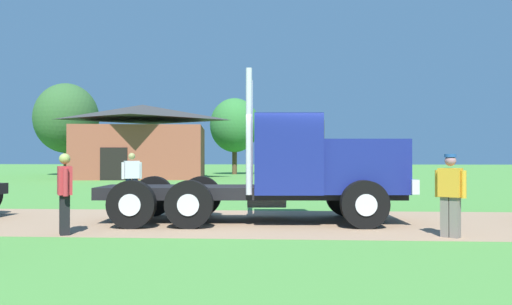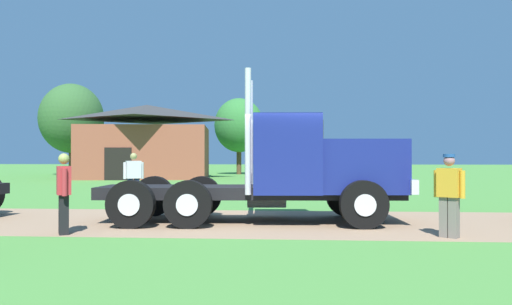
{
  "view_description": "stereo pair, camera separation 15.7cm",
  "coord_description": "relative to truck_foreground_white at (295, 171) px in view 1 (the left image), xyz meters",
  "views": [
    {
      "loc": [
        0.4,
        -12.39,
        1.54
      ],
      "look_at": [
        -0.5,
        0.93,
        1.67
      ],
      "focal_mm": 36.55,
      "sensor_mm": 36.0,
      "label": 1
    },
    {
      "loc": [
        0.56,
        -12.38,
        1.54
      ],
      "look_at": [
        -0.5,
        0.93,
        1.67
      ],
      "focal_mm": 36.55,
      "sensor_mm": 36.0,
      "label": 2
    }
  ],
  "objects": [
    {
      "name": "visitor_by_barrel",
      "position": [
        -4.6,
        -2.4,
        -0.34
      ],
      "size": [
        0.45,
        0.61,
        1.62
      ],
      "color": "#B22D33",
      "rests_on": "ground_plane"
    },
    {
      "name": "tree_left",
      "position": [
        -19.6,
        31.48,
        3.71
      ],
      "size": [
        5.5,
        5.5,
        7.97
      ],
      "color": "#513823",
      "rests_on": "ground_plane"
    },
    {
      "name": "visitor_far_side",
      "position": [
        -5.42,
        4.62,
        -0.3
      ],
      "size": [
        0.61,
        0.46,
        1.69
      ],
      "color": "silver",
      "rests_on": "ground_plane"
    },
    {
      "name": "dirt_track",
      "position": [
        -0.49,
        -0.11,
        -1.22
      ],
      "size": [
        120.0,
        5.23,
        0.01
      ],
      "primitive_type": "cube",
      "color": "#98795B",
      "rests_on": "ground_plane"
    },
    {
      "name": "shed_building",
      "position": [
        -11.08,
        25.33,
        1.4
      ],
      "size": [
        10.25,
        8.77,
        5.44
      ],
      "color": "brown",
      "rests_on": "ground_plane"
    },
    {
      "name": "truck_foreground_white",
      "position": [
        0.0,
        0.0,
        0.0
      ],
      "size": [
        7.37,
        3.08,
        3.52
      ],
      "color": "black",
      "rests_on": "ground_plane"
    },
    {
      "name": "visitor_walking_mid",
      "position": [
        2.98,
        -2.26,
        -0.36
      ],
      "size": [
        0.5,
        0.45,
        1.61
      ],
      "color": "gold",
      "rests_on": "ground_plane"
    },
    {
      "name": "tree_mid",
      "position": [
        -5.21,
        34.43,
        3.22
      ],
      "size": [
        4.46,
        4.46,
        6.91
      ],
      "color": "#513823",
      "rests_on": "ground_plane"
    },
    {
      "name": "ground_plane",
      "position": [
        -0.49,
        -0.11,
        -1.22
      ],
      "size": [
        200.0,
        200.0,
        0.0
      ],
      "primitive_type": "plane",
      "color": "#4B8A39"
    }
  ]
}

